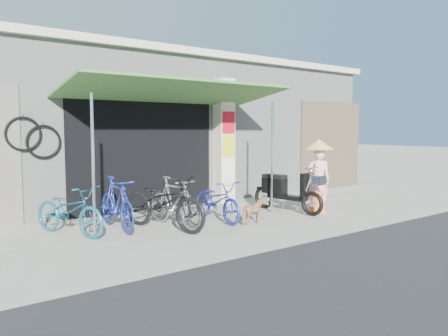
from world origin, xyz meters
TOP-DOWN VIEW (x-y plane):
  - ground at (0.00, 0.00)m, footprint 80.00×80.00m
  - bicycle_shop at (-0.00, 5.09)m, footprint 12.30×5.30m
  - shop_pillar at (0.85, 2.45)m, footprint 0.42×0.44m
  - awning at (-0.90, 1.63)m, footprint 4.60×1.88m
  - neighbour_right at (5.00, 2.59)m, footprint 2.60×0.06m
  - bike_teal at (-3.25, 1.27)m, footprint 1.14×1.71m
  - bike_blue at (-2.44, 1.19)m, footprint 0.50×1.59m
  - bike_black at (-1.76, 0.69)m, footprint 1.23×1.98m
  - bike_silver at (-1.48, 0.80)m, footprint 0.61×1.57m
  - bike_navy at (-0.59, 0.71)m, footprint 0.59×1.55m
  - street_dog at (-0.17, 0.07)m, footprint 0.62×0.38m
  - moped at (1.17, 0.61)m, footprint 0.58×1.77m
  - nun at (1.71, 0.17)m, footprint 0.64×0.64m

SIDE VIEW (x-z plane):
  - ground at x=0.00m, z-range 0.00..0.00m
  - street_dog at x=-0.17m, z-range 0.00..0.49m
  - bike_navy at x=-0.59m, z-range 0.00..0.80m
  - bike_teal at x=-3.25m, z-range 0.00..0.85m
  - moped at x=1.17m, z-range -0.05..0.96m
  - bike_silver at x=-1.48m, z-range 0.00..0.92m
  - bike_blue at x=-2.44m, z-range 0.00..0.94m
  - bike_black at x=-1.76m, z-range 0.00..0.98m
  - nun at x=1.71m, z-range 0.01..1.58m
  - neighbour_right at x=5.00m, z-range 0.00..2.60m
  - shop_pillar at x=0.85m, z-range 0.00..3.00m
  - bicycle_shop at x=0.00m, z-range 0.00..3.66m
  - awning at x=-0.90m, z-range 1.15..3.88m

